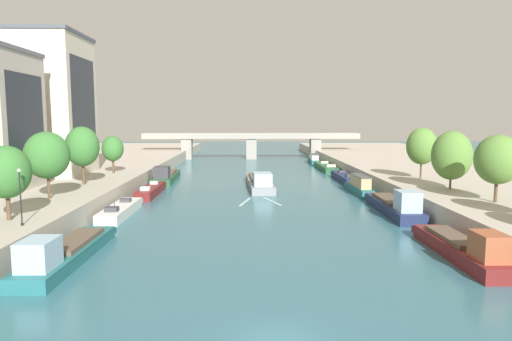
{
  "coord_description": "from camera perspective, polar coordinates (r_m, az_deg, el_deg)",
  "views": [
    {
      "loc": [
        -1.57,
        -20.72,
        10.99
      ],
      "look_at": [
        0.0,
        47.12,
        3.18
      ],
      "focal_mm": 31.4,
      "sensor_mm": 36.0,
      "label": 1
    }
  ],
  "objects": [
    {
      "name": "tree_left_third",
      "position": [
        42.97,
        -29.22,
        -0.19
      ],
      "size": [
        3.95,
        3.95,
        6.34
      ],
      "color": "brown",
      "rests_on": "quay_left"
    },
    {
      "name": "tree_right_end_of_row",
      "position": [
        51.91,
        28.44,
        1.23
      ],
      "size": [
        4.56,
        4.56,
        6.96
      ],
      "color": "brown",
      "rests_on": "quay_right"
    },
    {
      "name": "barge_midriver",
      "position": [
        72.45,
        0.46,
        -1.44
      ],
      "size": [
        4.45,
        19.45,
        3.0
      ],
      "color": "gray",
      "rests_on": "ground"
    },
    {
      "name": "tree_right_midway",
      "position": [
        59.15,
        23.66,
        1.77
      ],
      "size": [
        4.75,
        4.75,
        7.12
      ],
      "color": "brown",
      "rests_on": "quay_right"
    },
    {
      "name": "moored_boat_left_far",
      "position": [
        81.83,
        -11.42,
        -0.65
      ],
      "size": [
        3.94,
        16.49,
        3.02
      ],
      "color": "#235633",
      "rests_on": "ground"
    },
    {
      "name": "building_left_far_end",
      "position": [
        76.74,
        -25.9,
        7.56
      ],
      "size": [
        14.0,
        12.53,
        21.42
      ],
      "color": "beige",
      "rests_on": "quay_left"
    },
    {
      "name": "bridge_far",
      "position": [
        124.13,
        -0.6,
        3.58
      ],
      "size": [
        59.6,
        4.4,
        7.11
      ],
      "color": "gray",
      "rests_on": "ground"
    },
    {
      "name": "moored_boat_right_downstream",
      "position": [
        39.26,
        24.77,
        -8.9
      ],
      "size": [
        2.66,
        13.63,
        3.11
      ],
      "color": "maroon",
      "rests_on": "ground"
    },
    {
      "name": "wake_behind_barge",
      "position": [
        60.01,
        0.35,
        -3.97
      ],
      "size": [
        5.59,
        6.03,
        0.03
      ],
      "color": "#A5D1DB",
      "rests_on": "ground"
    },
    {
      "name": "tree_left_end_of_row",
      "position": [
        52.63,
        -25.09,
        1.77
      ],
      "size": [
        4.67,
        4.67,
        7.21
      ],
      "color": "brown",
      "rests_on": "quay_left"
    },
    {
      "name": "tree_left_past_mid",
      "position": [
        74.33,
        -17.8,
        2.66
      ],
      "size": [
        3.38,
        3.38,
        5.89
      ],
      "color": "brown",
      "rests_on": "quay_left"
    },
    {
      "name": "moored_boat_right_second",
      "position": [
        54.62,
        17.27,
        -4.28
      ],
      "size": [
        3.29,
        15.23,
        3.39
      ],
      "color": "#1E284C",
      "rests_on": "ground"
    },
    {
      "name": "tree_right_second",
      "position": [
        68.05,
        20.38,
        2.92
      ],
      "size": [
        4.29,
        4.29,
        7.33
      ],
      "color": "brown",
      "rests_on": "quay_right"
    },
    {
      "name": "moored_boat_right_upstream",
      "position": [
        98.83,
        9.01,
        0.44
      ],
      "size": [
        3.4,
        16.44,
        2.22
      ],
      "color": "#235633",
      "rests_on": "ground"
    },
    {
      "name": "moored_boat_left_end",
      "position": [
        53.99,
        -16.86,
        -4.83
      ],
      "size": [
        2.51,
        12.05,
        2.21
      ],
      "color": "silver",
      "rests_on": "ground"
    },
    {
      "name": "lamppost_left_bank",
      "position": [
        40.45,
        -27.82,
        -2.73
      ],
      "size": [
        0.28,
        0.28,
        4.61
      ],
      "color": "black",
      "rests_on": "quay_left"
    },
    {
      "name": "quay_left",
      "position": [
        83.67,
        -25.47,
        -0.77
      ],
      "size": [
        36.0,
        170.0,
        2.46
      ],
      "primitive_type": "cube",
      "color": "#B7AD9E",
      "rests_on": "ground"
    },
    {
      "name": "moored_boat_right_near",
      "position": [
        81.01,
        11.29,
        -0.9
      ],
      "size": [
        2.7,
        14.15,
        2.33
      ],
      "color": "#1E284C",
      "rests_on": "ground"
    },
    {
      "name": "moored_boat_left_midway",
      "position": [
        67.2,
        -13.24,
        -2.47
      ],
      "size": [
        2.3,
        12.81,
        2.32
      ],
      "color": "maroon",
      "rests_on": "ground"
    },
    {
      "name": "moored_boat_left_second",
      "position": [
        37.74,
        -23.13,
        -9.52
      ],
      "size": [
        3.1,
        15.13,
        3.0
      ],
      "color": "#23666B",
      "rests_on": "ground"
    },
    {
      "name": "quay_right",
      "position": [
        85.01,
        24.77,
        -0.63
      ],
      "size": [
        36.0,
        170.0,
        2.46
      ],
      "primitive_type": "cube",
      "color": "#B7AD9E",
      "rests_on": "ground"
    },
    {
      "name": "moored_boat_right_end",
      "position": [
        112.53,
        7.35,
        1.41
      ],
      "size": [
        2.33,
        10.29,
        2.36
      ],
      "color": "#23666B",
      "rests_on": "ground"
    },
    {
      "name": "tree_left_by_lamp",
      "position": [
        62.52,
        -21.26,
        2.85
      ],
      "size": [
        4.32,
        4.32,
        7.57
      ],
      "color": "brown",
      "rests_on": "quay_left"
    },
    {
      "name": "moored_boat_right_lone",
      "position": [
        67.85,
        13.04,
        -1.93
      ],
      "size": [
        2.09,
        10.48,
        2.8
      ],
      "color": "#23666B",
      "rests_on": "ground"
    }
  ]
}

